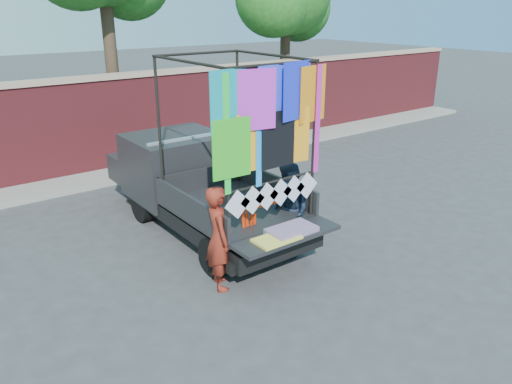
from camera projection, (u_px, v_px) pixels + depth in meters
ground at (254, 272)px, 8.61m from camera, size 90.00×90.00×0.00m
brick_wall at (98, 124)px, 13.39m from camera, size 30.00×0.45×2.61m
curb at (113, 175)px, 13.31m from camera, size 30.00×1.20×0.12m
pickup_truck at (190, 182)px, 10.34m from camera, size 2.23×5.61×3.53m
woman at (219, 238)px, 7.90m from camera, size 0.60×0.74×1.74m
man at (289, 210)px, 8.95m from camera, size 0.80×0.95×1.74m
streamer_bundle at (252, 218)px, 8.32m from camera, size 0.85×0.08×0.59m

